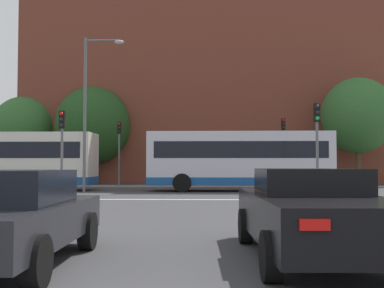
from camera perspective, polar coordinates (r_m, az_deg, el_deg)
The scene contains 15 objects.
stop_line_strip at distance 20.25m, azimuth -0.04°, elevation -6.60°, with size 8.56×0.30×0.01m, color silver.
far_pavement at distance 33.08m, azimuth 0.73°, elevation -5.01°, with size 69.51×2.50×0.01m, color gray.
brick_civic_building at distance 45.00m, azimuth 2.53°, elevation 8.67°, with size 31.64×14.84×25.36m.
car_saloon_left at distance 7.48m, azimuth -21.29°, elevation -7.98°, with size 2.08×4.28×1.37m.
car_roadster_right at distance 7.72m, azimuth 14.08°, elevation -7.93°, with size 2.08×4.86×1.39m.
bus_crossing_lead at distance 26.90m, azimuth 5.62°, elevation -1.84°, with size 10.11×2.69×3.27m.
traffic_light_near_right at distance 21.62m, azimuth 14.61°, elevation 1.11°, with size 0.26×0.31×4.13m.
traffic_light_far_right at distance 32.80m, azimuth 10.79°, elevation 0.35°, with size 0.26×0.31×4.59m.
traffic_light_far_left at distance 33.19m, azimuth -8.63°, elevation 0.10°, with size 0.26×0.31×4.40m.
traffic_light_near_left at distance 22.25m, azimuth -15.16°, elevation 0.61°, with size 0.26×0.31×3.88m.
street_lamp_junction at distance 26.55m, azimuth -11.89°, elevation 5.25°, with size 2.16×0.36×8.34m.
pedestrian_waiting at distance 35.68m, azimuth -16.19°, elevation -3.29°, with size 0.30×0.44×1.56m.
tree_by_building at distance 37.86m, azimuth -11.67°, elevation 2.17°, with size 5.72×5.72×7.51m.
tree_kerbside at distance 40.28m, azimuth -19.31°, elevation 1.61°, with size 4.99×4.99×6.87m.
tree_distant at distance 36.36m, azimuth 19.03°, elevation 3.20°, with size 5.15×5.15×7.69m.
Camera 1 is at (0.69, -2.93, 1.44)m, focal length 45.00 mm.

